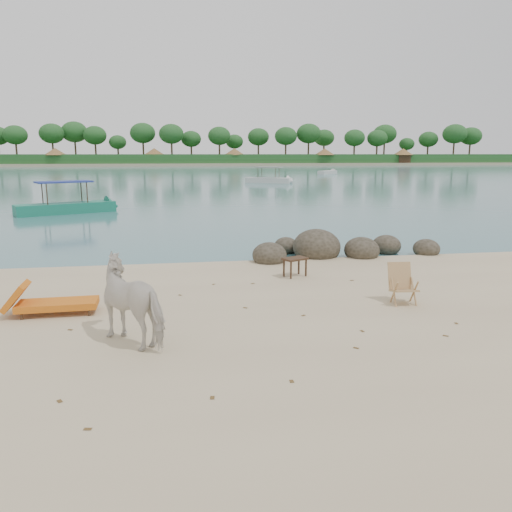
{
  "coord_description": "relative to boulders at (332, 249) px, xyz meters",
  "views": [
    {
      "loc": [
        -1.69,
        -9.0,
        3.29
      ],
      "look_at": [
        0.08,
        2.0,
        1.0
      ],
      "focal_mm": 35.0,
      "sensor_mm": 36.0,
      "label": 1
    }
  ],
  "objects": [
    {
      "name": "far_shore",
      "position": [
        -3.32,
        163.54,
        -0.22
      ],
      "size": [
        420.0,
        90.0,
        1.4
      ],
      "primitive_type": "cube",
      "color": "tan",
      "rests_on": "ground"
    },
    {
      "name": "water",
      "position": [
        -3.32,
        83.54,
        -0.22
      ],
      "size": [
        400.0,
        400.0,
        0.0
      ],
      "primitive_type": "plane",
      "color": "#3B6D77",
      "rests_on": "ground"
    },
    {
      "name": "deck_chair",
      "position": [
        -0.1,
        -5.52,
        0.23
      ],
      "size": [
        0.61,
        0.66,
        0.88
      ],
      "primitive_type": null,
      "rotation": [
        0.0,
        0.0,
        -0.08
      ],
      "color": "tan",
      "rests_on": "ground"
    },
    {
      "name": "far_scenery",
      "position": [
        -3.3,
        130.24,
        2.93
      ],
      "size": [
        420.0,
        18.0,
        9.5
      ],
      "color": "#1E4C1E",
      "rests_on": "ground"
    },
    {
      "name": "lounge_chair",
      "position": [
        -7.49,
        -5.02,
        0.08
      ],
      "size": [
        2.01,
        0.75,
        0.6
      ],
      "primitive_type": null,
      "rotation": [
        0.0,
        0.0,
        0.03
      ],
      "color": "orange",
      "rests_on": "ground"
    },
    {
      "name": "boat_mid",
      "position": [
        5.68,
        41.86,
        1.27
      ],
      "size": [
        5.88,
        4.43,
        2.97
      ],
      "primitive_type": null,
      "rotation": [
        0.0,
        0.0,
        -0.57
      ],
      "color": "silver",
      "rests_on": "water"
    },
    {
      "name": "dead_leaves",
      "position": [
        -3.6,
        -6.31,
        -0.21
      ],
      "size": [
        7.79,
        6.68,
        0.0
      ],
      "color": "brown",
      "rests_on": "ground"
    },
    {
      "name": "cow",
      "position": [
        -5.75,
        -6.82,
        0.54
      ],
      "size": [
        1.81,
        1.84,
        1.5
      ],
      "primitive_type": "imported",
      "rotation": [
        0.0,
        0.0,
        3.9
      ],
      "color": "silver",
      "rests_on": "ground"
    },
    {
      "name": "boulders",
      "position": [
        0.0,
        0.0,
        0.0
      ],
      "size": [
        6.36,
        2.84,
        1.16
      ],
      "rotation": [
        0.0,
        0.0,
        0.24
      ],
      "color": "#332D22",
      "rests_on": "ground"
    },
    {
      "name": "boat_far",
      "position": [
        20.01,
        65.37,
        0.12
      ],
      "size": [
        4.76,
        5.09,
        0.66
      ],
      "primitive_type": null,
      "rotation": [
        0.0,
        0.0,
        0.84
      ],
      "color": "silver",
      "rests_on": "water"
    },
    {
      "name": "boat_near",
      "position": [
        -11.19,
        14.2,
        1.26
      ],
      "size": [
        6.04,
        3.81,
        2.94
      ],
      "primitive_type": null,
      "rotation": [
        0.0,
        0.0,
        0.44
      ],
      "color": "#187159",
      "rests_on": "water"
    },
    {
      "name": "side_table",
      "position": [
        -1.89,
        -2.69,
        0.04
      ],
      "size": [
        0.75,
        0.64,
        0.51
      ],
      "primitive_type": null,
      "rotation": [
        0.0,
        0.0,
        0.43
      ],
      "color": "#302113",
      "rests_on": "ground"
    }
  ]
}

